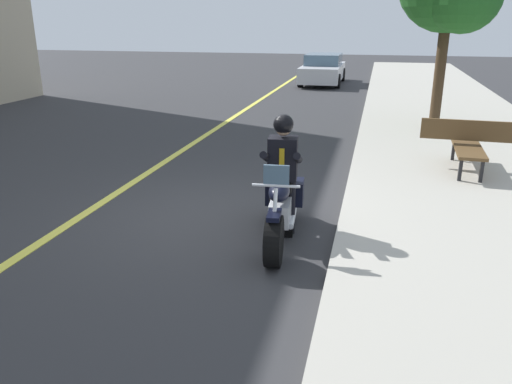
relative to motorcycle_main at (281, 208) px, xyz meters
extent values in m
plane|color=#333335|center=(-0.53, -1.22, -0.45)|extent=(80.00, 80.00, 0.00)
cube|color=#E5DB4C|center=(-0.53, -3.22, -0.45)|extent=(60.00, 0.16, 0.01)
cylinder|color=black|center=(0.84, 0.07, -0.12)|extent=(0.68, 0.26, 0.66)
cylinder|color=black|center=(-0.70, -0.07, -0.12)|extent=(0.68, 0.26, 0.66)
cube|color=silver|center=(0.05, 0.00, -0.03)|extent=(0.58, 0.33, 0.32)
ellipsoid|color=black|center=(0.24, 0.02, 0.33)|extent=(0.58, 0.33, 0.24)
cube|color=black|center=(-0.30, -0.03, 0.29)|extent=(0.72, 0.34, 0.12)
cube|color=black|center=(-0.67, 0.16, 0.03)|extent=(0.41, 0.16, 0.36)
cube|color=black|center=(-0.63, -0.28, 0.03)|extent=(0.41, 0.16, 0.36)
cylinder|color=silver|center=(0.82, 0.07, 0.15)|extent=(0.35, 0.08, 0.76)
cylinder|color=silver|center=(0.66, 0.06, 0.55)|extent=(0.09, 0.60, 0.04)
cube|color=black|center=(0.84, 0.07, 0.23)|extent=(0.37, 0.19, 0.06)
cylinder|color=silver|center=(-0.27, 0.13, -0.19)|extent=(0.90, 0.16, 0.08)
cube|color=slate|center=(0.64, 0.06, 0.67)|extent=(0.07, 0.32, 0.28)
cylinder|color=black|center=(-0.21, 0.10, -0.03)|extent=(0.14, 0.14, 0.84)
cube|color=black|center=(-0.15, 0.10, -0.40)|extent=(0.27, 0.13, 0.10)
cylinder|color=black|center=(-0.19, -0.14, -0.03)|extent=(0.14, 0.14, 0.84)
cube|color=black|center=(-0.13, -0.14, -0.40)|extent=(0.27, 0.13, 0.10)
cube|color=black|center=(-0.20, -0.02, 0.67)|extent=(0.36, 0.43, 0.60)
cube|color=#B28C14|center=(-0.04, -0.01, 0.63)|extent=(0.03, 0.07, 0.44)
cylinder|color=black|center=(-0.04, 0.21, 0.73)|extent=(0.56, 0.15, 0.28)
cylinder|color=black|center=(0.00, -0.22, 0.73)|extent=(0.56, 0.15, 0.28)
sphere|color=tan|center=(-0.20, -0.02, 1.10)|extent=(0.22, 0.22, 0.22)
sphere|color=black|center=(-0.20, -0.02, 1.15)|extent=(0.28, 0.28, 0.28)
cube|color=silver|center=(-18.31, -1.47, 0.10)|extent=(4.60, 1.80, 0.70)
cube|color=slate|center=(-18.51, -1.47, 0.65)|extent=(2.40, 1.60, 0.60)
cylinder|color=black|center=(-16.86, -0.62, -0.13)|extent=(0.64, 0.22, 0.64)
cylinder|color=black|center=(-16.86, -2.32, -0.13)|extent=(0.64, 0.22, 0.64)
cylinder|color=black|center=(-19.76, -0.62, -0.13)|extent=(0.64, 0.22, 0.64)
cylinder|color=black|center=(-19.76, -2.32, -0.13)|extent=(0.64, 0.22, 0.64)
cube|color=brown|center=(-3.69, 2.98, 0.15)|extent=(1.82, 0.57, 0.06)
cube|color=brown|center=(-3.91, 2.99, 0.45)|extent=(0.13, 1.80, 0.40)
cube|color=black|center=(-2.93, 3.13, -0.09)|extent=(0.06, 0.06, 0.42)
cube|color=black|center=(-2.95, 2.77, -0.09)|extent=(0.06, 0.06, 0.42)
cube|color=black|center=(-4.43, 3.19, -0.09)|extent=(0.06, 0.06, 0.42)
cube|color=black|center=(-4.45, 2.83, -0.09)|extent=(0.06, 0.06, 0.42)
cylinder|color=#42301E|center=(-7.95, 2.75, 1.08)|extent=(0.28, 0.28, 2.76)
camera|label=1|loc=(6.46, 1.20, 2.50)|focal=35.22mm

